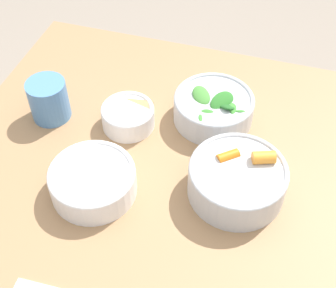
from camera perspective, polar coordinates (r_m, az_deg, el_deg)
The scene contains 6 objects.
dining_table at distance 1.03m, azimuth 2.39°, elevation -7.34°, with size 0.97×0.78×0.72m.
bowl_carrots at distance 0.87m, azimuth 8.45°, elevation -4.26°, with size 0.18×0.18×0.09m.
bowl_greens at distance 1.00m, azimuth 5.61°, elevation 4.47°, with size 0.17×0.17×0.08m.
bowl_beans_hotdog at distance 0.88m, azimuth -9.12°, elevation -4.56°, with size 0.16×0.16×0.06m.
bowl_cookies at distance 0.99m, azimuth -4.90°, elevation 3.48°, with size 0.11×0.11×0.05m.
cup at distance 1.03m, azimuth -14.34°, elevation 5.23°, with size 0.08×0.08×0.09m.
Camera 1 is at (-0.13, 0.58, 1.44)m, focal length 50.00 mm.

